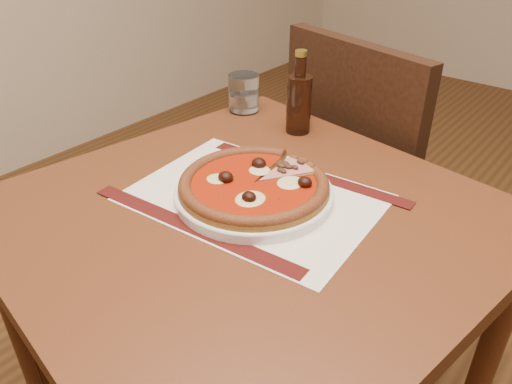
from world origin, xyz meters
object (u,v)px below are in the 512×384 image
plate (254,193)px  water_glass (244,93)px  bottle (299,101)px  pizza (254,184)px  chair_far (370,177)px  table (249,256)px

plate → water_glass: bearing=133.0°
bottle → pizza: bearing=-69.6°
chair_far → bottle: 0.41m
chair_far → bottle: (-0.07, -0.27, 0.29)m
table → bottle: bottle is taller
water_glass → bottle: 0.18m
table → plate: 0.12m
table → pizza: size_ratio=3.35×
pizza → water_glass: bearing=133.0°
water_glass → bottle: bottle is taller
table → chair_far: 0.61m
table → pizza: pizza is taller
pizza → bottle: bottle is taller
pizza → chair_far: bearing=93.8°
chair_far → pizza: 0.62m
chair_far → water_glass: size_ratio=10.03×
chair_far → plate: (0.04, -0.56, 0.23)m
plate → water_glass: (-0.29, 0.31, 0.04)m
chair_far → water_glass: bearing=59.6°
table → chair_far: chair_far is taller
table → plate: (-0.02, 0.04, 0.11)m
plate → bottle: bearing=110.4°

